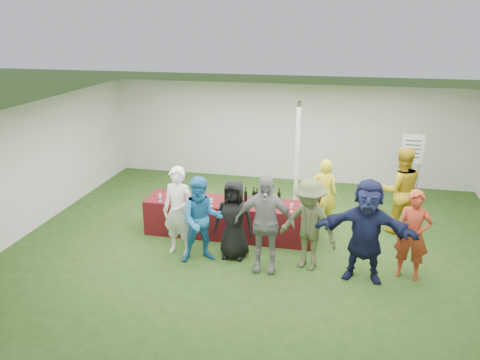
% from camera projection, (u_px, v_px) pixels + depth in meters
% --- Properties ---
extents(ground, '(60.00, 60.00, 0.00)m').
position_uv_depth(ground, '(264.00, 240.00, 9.72)').
color(ground, '#284719').
rests_on(ground, ground).
extents(tent, '(10.00, 10.00, 10.00)m').
position_uv_depth(tent, '(297.00, 163.00, 10.29)').
color(tent, white).
rests_on(tent, ground).
extents(serving_table, '(3.60, 0.80, 0.75)m').
position_uv_depth(serving_table, '(231.00, 219.00, 9.84)').
color(serving_table, maroon).
rests_on(serving_table, ground).
extents(wine_bottles, '(0.75, 0.15, 0.32)m').
position_uv_depth(wine_bottles, '(262.00, 197.00, 9.67)').
color(wine_bottles, black).
rests_on(wine_bottles, serving_table).
extents(wine_glasses, '(2.80, 0.12, 0.16)m').
position_uv_depth(wine_glasses, '(206.00, 200.00, 9.51)').
color(wine_glasses, silver).
rests_on(wine_glasses, serving_table).
extents(water_bottle, '(0.07, 0.07, 0.23)m').
position_uv_depth(water_bottle, '(233.00, 196.00, 9.75)').
color(water_bottle, silver).
rests_on(water_bottle, serving_table).
extents(bar_towel, '(0.25, 0.18, 0.03)m').
position_uv_depth(bar_towel, '(308.00, 207.00, 9.43)').
color(bar_towel, white).
rests_on(bar_towel, serving_table).
extents(dump_bucket, '(0.23, 0.23, 0.18)m').
position_uv_depth(dump_bucket, '(306.00, 208.00, 9.16)').
color(dump_bucket, slate).
rests_on(dump_bucket, serving_table).
extents(wine_list_sign, '(0.50, 0.03, 1.80)m').
position_uv_depth(wine_list_sign, '(412.00, 154.00, 11.07)').
color(wine_list_sign, slate).
rests_on(wine_list_sign, ground).
extents(staff_pourer, '(0.58, 0.38, 1.57)m').
position_uv_depth(staff_pourer, '(324.00, 194.00, 10.05)').
color(staff_pourer, yellow).
rests_on(staff_pourer, ground).
extents(staff_back, '(1.04, 0.88, 1.87)m').
position_uv_depth(staff_back, '(400.00, 190.00, 9.85)').
color(staff_back, gold).
rests_on(staff_back, ground).
extents(customer_0, '(0.69, 0.50, 1.76)m').
position_uv_depth(customer_0, '(179.00, 211.00, 8.91)').
color(customer_0, white).
rests_on(customer_0, ground).
extents(customer_1, '(0.98, 0.88, 1.66)m').
position_uv_depth(customer_1, '(202.00, 220.00, 8.66)').
color(customer_1, '#2172B4').
rests_on(customer_1, ground).
extents(customer_2, '(0.78, 0.52, 1.56)m').
position_uv_depth(customer_2, '(234.00, 219.00, 8.80)').
color(customer_2, black).
rests_on(customer_2, ground).
extents(customer_3, '(1.09, 0.48, 1.83)m').
position_uv_depth(customer_3, '(265.00, 223.00, 8.30)').
color(customer_3, gray).
rests_on(customer_3, ground).
extents(customer_4, '(1.27, 1.02, 1.72)m').
position_uv_depth(customer_4, '(309.00, 225.00, 8.39)').
color(customer_4, '#4C5632').
rests_on(customer_4, ground).
extents(customer_5, '(1.75, 0.68, 1.84)m').
position_uv_depth(customer_5, '(366.00, 231.00, 8.01)').
color(customer_5, '#151A3C').
rests_on(customer_5, ground).
extents(customer_6, '(0.66, 0.50, 1.63)m').
position_uv_depth(customer_6, '(413.00, 235.00, 8.09)').
color(customer_6, '#A6351E').
rests_on(customer_6, ground).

